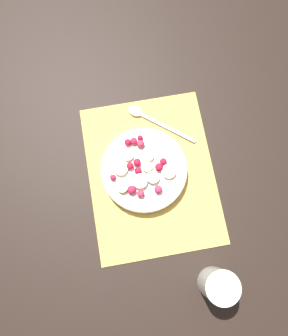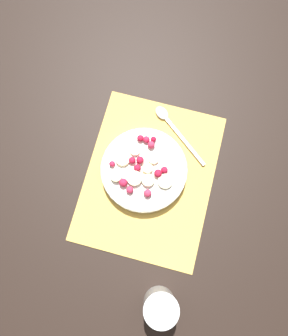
{
  "view_description": "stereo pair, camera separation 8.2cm",
  "coord_description": "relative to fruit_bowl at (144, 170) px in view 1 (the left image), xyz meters",
  "views": [
    {
      "loc": [
        0.18,
        -0.05,
        0.84
      ],
      "look_at": [
        -0.01,
        -0.02,
        0.04
      ],
      "focal_mm": 35.0,
      "sensor_mm": 36.0,
      "label": 1
    },
    {
      "loc": [
        0.17,
        0.03,
        0.84
      ],
      "look_at": [
        -0.01,
        -0.02,
        0.04
      ],
      "focal_mm": 35.0,
      "sensor_mm": 36.0,
      "label": 2
    }
  ],
  "objects": [
    {
      "name": "ground_plane",
      "position": [
        0.01,
        0.02,
        -0.02
      ],
      "size": [
        3.0,
        3.0,
        0.0
      ],
      "primitive_type": "plane",
      "color": "black"
    },
    {
      "name": "placemat",
      "position": [
        0.01,
        0.02,
        -0.02
      ],
      "size": [
        0.42,
        0.33,
        0.01
      ],
      "color": "#E0B251",
      "rests_on": "ground_plane"
    },
    {
      "name": "fruit_bowl",
      "position": [
        0.0,
        0.0,
        0.0
      ],
      "size": [
        0.22,
        0.22,
        0.05
      ],
      "color": "silver",
      "rests_on": "placemat"
    },
    {
      "name": "spoon",
      "position": [
        -0.15,
        0.04,
        -0.02
      ],
      "size": [
        0.14,
        0.17,
        0.01
      ],
      "rotation": [
        0.0,
        0.0,
        4.04
      ],
      "color": "silver",
      "rests_on": "placemat"
    },
    {
      "name": "drinking_glass",
      "position": [
        0.3,
        0.12,
        0.03
      ],
      "size": [
        0.08,
        0.08,
        0.11
      ],
      "color": "white",
      "rests_on": "ground_plane"
    }
  ]
}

